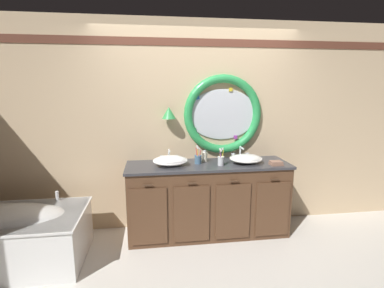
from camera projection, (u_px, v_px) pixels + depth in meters
name	position (u px, v px, depth m)	size (l,w,h in m)	color
ground_plane	(204.00, 244.00, 3.34)	(14.00, 14.00, 0.00)	silver
back_wall_assembly	(199.00, 125.00, 3.65)	(6.40, 0.26, 2.60)	#D6B78E
vanity_counter	(208.00, 199.00, 3.53)	(1.95, 0.60, 0.89)	brown
bathtub	(4.00, 235.00, 2.91)	(1.59, 0.86, 0.64)	white
sink_basin_left	(170.00, 161.00, 3.34)	(0.41, 0.41, 0.12)	white
sink_basin_right	(246.00, 159.00, 3.47)	(0.39, 0.39, 0.11)	white
faucet_set_left	(169.00, 156.00, 3.56)	(0.23, 0.13, 0.15)	silver
faucet_set_right	(240.00, 154.00, 3.68)	(0.24, 0.14, 0.16)	silver
toothbrush_holder_left	(198.00, 159.00, 3.43)	(0.09, 0.09, 0.22)	slate
toothbrush_holder_right	(221.00, 160.00, 3.36)	(0.08, 0.08, 0.21)	silver
soap_dispenser	(205.00, 157.00, 3.52)	(0.06, 0.07, 0.15)	#EFE5C6
folded_hand_towel	(276.00, 163.00, 3.37)	(0.14, 0.12, 0.05)	#936B56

